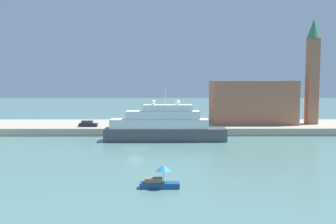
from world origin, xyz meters
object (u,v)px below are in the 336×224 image
at_px(small_motorboat, 160,179).
at_px(bell_tower, 313,67).
at_px(large_yacht, 163,126).
at_px(mooring_bollard, 140,126).
at_px(harbor_building, 252,102).
at_px(person_figure, 112,124).
at_px(parked_car, 88,124).

xyz_separation_m(small_motorboat, bell_tower, (38.21, 51.97, 15.22)).
height_order(large_yacht, mooring_bollard, large_yacht).
height_order(harbor_building, person_figure, harbor_building).
bearing_deg(small_motorboat, parked_car, 111.36).
relative_size(small_motorboat, bell_tower, 0.18).
distance_m(bell_tower, person_figure, 52.77).
relative_size(harbor_building, mooring_bollard, 26.30).
bearing_deg(parked_car, harbor_building, 9.66).
relative_size(parked_car, mooring_bollard, 5.51).
xyz_separation_m(large_yacht, small_motorboat, (-0.22, -35.71, -2.02)).
bearing_deg(person_figure, small_motorboat, -74.71).
distance_m(harbor_building, mooring_bollard, 30.77).
xyz_separation_m(bell_tower, parked_car, (-56.42, -5.40, -13.95)).
distance_m(small_motorboat, bell_tower, 66.27).
xyz_separation_m(parked_car, mooring_bollard, (12.83, -2.97, -0.22)).
distance_m(parked_car, person_figure, 6.25).
bearing_deg(bell_tower, large_yacht, -156.83).
bearing_deg(large_yacht, small_motorboat, -90.35).
bearing_deg(small_motorboat, bell_tower, 53.67).
bearing_deg(small_motorboat, mooring_bollard, 97.04).
xyz_separation_m(large_yacht, mooring_bollard, (-5.60, 7.89, -0.96)).
bearing_deg(harbor_building, small_motorboat, -113.44).
xyz_separation_m(large_yacht, bell_tower, (37.99, 16.26, 13.21)).
height_order(small_motorboat, mooring_bollard, small_motorboat).
relative_size(small_motorboat, mooring_bollard, 6.00).
xyz_separation_m(large_yacht, person_figure, (-12.45, 9.04, -0.52)).
xyz_separation_m(harbor_building, person_figure, (-35.48, -8.88, -4.70)).
distance_m(large_yacht, harbor_building, 29.48).
relative_size(large_yacht, mooring_bollard, 32.29).
relative_size(harbor_building, parked_car, 4.77).
bearing_deg(bell_tower, harbor_building, 173.66).
bearing_deg(large_yacht, harbor_building, 37.88).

